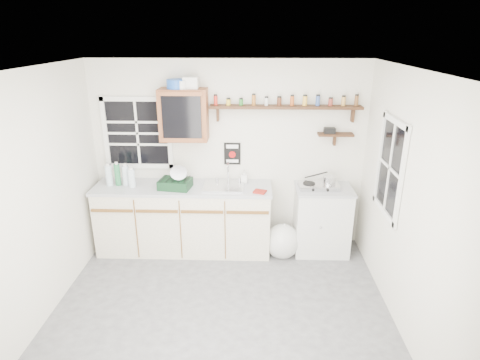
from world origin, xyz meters
name	(u,v)px	position (x,y,z in m)	size (l,w,h in m)	color
room	(219,204)	(0.00, 0.00, 1.25)	(3.64, 3.24, 2.54)	#47474A
main_cabinet	(184,218)	(-0.58, 1.30, 0.46)	(2.31, 0.63, 0.92)	#B8B199
right_cabinet	(322,219)	(1.25, 1.32, 0.46)	(0.73, 0.57, 0.91)	silver
sink	(224,186)	(-0.05, 1.30, 0.93)	(0.52, 0.44, 0.29)	#BAB9BE
upper_cabinet	(184,115)	(-0.55, 1.44, 1.82)	(0.60, 0.32, 0.65)	brown
upper_cabinet_clutter	(182,84)	(-0.55, 1.44, 2.21)	(0.39, 0.24, 0.14)	#1B4EB3
spice_shelf	(286,106)	(0.74, 1.51, 1.93)	(1.91, 0.18, 0.35)	#321E0E
secondary_shelf	(334,134)	(1.36, 1.52, 1.58)	(0.45, 0.16, 0.24)	#321E0E
warning_sign	(232,154)	(0.05, 1.59, 1.28)	(0.22, 0.02, 0.30)	black
window_back	(137,133)	(-1.20, 1.59, 1.55)	(0.93, 0.03, 0.98)	black
window_right	(390,168)	(1.79, 0.55, 1.45)	(0.03, 0.78, 1.08)	black
water_bottles	(121,176)	(-1.38, 1.30, 1.06)	(0.40, 0.15, 0.32)	silver
dish_rack	(176,181)	(-0.65, 1.23, 1.01)	(0.43, 0.35, 0.29)	black
soap_bottle	(244,176)	(0.22, 1.45, 1.01)	(0.08, 0.08, 0.18)	white
rag	(260,192)	(0.42, 1.12, 0.93)	(0.15, 0.13, 0.02)	maroon
hotplate	(319,186)	(1.18, 1.30, 0.94)	(0.52, 0.29, 0.07)	#BAB9BE
saucepan	(329,180)	(1.30, 1.31, 1.03)	(0.37, 0.26, 0.17)	#BAB9BE
trash_bag	(282,241)	(0.73, 1.16, 0.21)	(0.44, 0.40, 0.50)	silver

